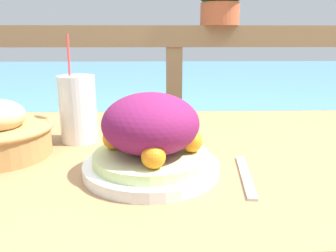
% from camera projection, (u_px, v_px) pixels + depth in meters
% --- Properties ---
extents(patio_table, '(1.24, 0.74, 0.73)m').
position_uv_depth(patio_table, '(190.00, 188.00, 0.76)').
color(patio_table, '#997047').
rests_on(patio_table, ground_plane).
extents(railing_fence, '(2.80, 0.08, 1.02)m').
position_uv_depth(railing_fence, '(174.00, 83.00, 1.48)').
color(railing_fence, '#937551').
rests_on(railing_fence, ground_plane).
extents(sea_backdrop, '(12.00, 4.00, 0.52)m').
position_uv_depth(sea_backdrop, '(164.00, 95.00, 4.03)').
color(sea_backdrop, teal).
rests_on(sea_backdrop, ground_plane).
extents(salad_plate, '(0.25, 0.25, 0.15)m').
position_uv_depth(salad_plate, '(151.00, 139.00, 0.59)').
color(salad_plate, silver).
rests_on(salad_plate, patio_table).
extents(drink_glass, '(0.08, 0.08, 0.25)m').
position_uv_depth(drink_glass, '(78.00, 109.00, 0.77)').
color(drink_glass, silver).
rests_on(drink_glass, patio_table).
extents(fork, '(0.04, 0.18, 0.00)m').
position_uv_depth(fork, '(245.00, 176.00, 0.59)').
color(fork, silver).
rests_on(fork, patio_table).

